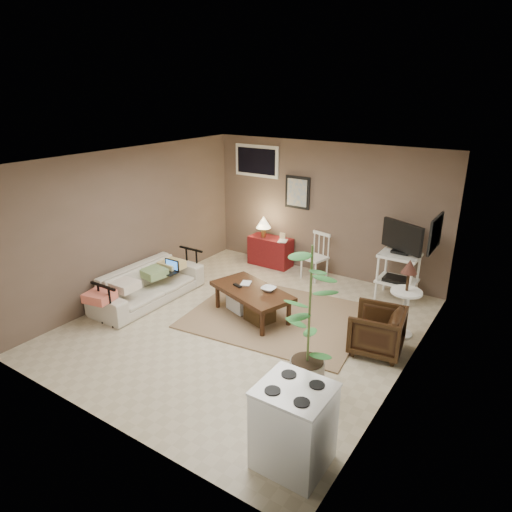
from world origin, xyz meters
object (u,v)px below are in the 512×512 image
Objects in this scene: stove at (294,426)px; sofa at (148,279)px; armchair at (377,329)px; red_console at (270,249)px; potted_plant at (309,315)px; coffee_table at (251,301)px; spindle_chair at (315,258)px; tv_stand at (399,259)px; side_table at (407,289)px.

sofa is at bearing 154.74° from stove.
red_console is at bearing -132.42° from armchair.
stove is (0.41, -1.06, -0.53)m from potted_plant.
coffee_table is at bearing -75.52° from sofa.
coffee_table is 0.80× the size of potted_plant.
potted_plant reaches higher than red_console.
sofa is 3.65m from armchair.
spindle_chair reaches higher than armchair.
coffee_table is 1.77m from sofa.
red_console is at bearing 128.10° from potted_plant.
stove is (1.92, -2.16, 0.14)m from coffee_table.
armchair is 0.37× the size of potted_plant.
potted_plant is at bearing -51.90° from red_console.
armchair is (1.77, -1.76, -0.06)m from spindle_chair.
stove reaches higher than sofa.
potted_plant is (-0.11, -2.93, 0.26)m from tv_stand.
red_console is 0.85× the size of side_table.
red_console is 3.96m from potted_plant.
spindle_chair is 1.26× the size of armchair.
red_console is at bearing 173.39° from spindle_chair.
coffee_table is 1.47× the size of red_console.
side_table is 0.64× the size of potted_plant.
armchair is (1.90, 0.11, 0.06)m from coffee_table.
spindle_chair is (1.03, -0.12, 0.06)m from red_console.
side_table is at bearing 87.16° from stove.
tv_stand is 1.79m from armchair.
coffee_table is at bearing -160.82° from side_table.
coffee_table is 1.90m from armchair.
side_table reaches higher than red_console.
sofa is 4.05m from tv_stand.
sofa is at bearing -108.35° from red_console.
armchair is at bearing -44.78° from spindle_chair.
red_console is 5.02m from stove.
stove is (-0.14, -2.87, -0.29)m from side_table.
stove is at bearing -65.96° from spindle_chair.
red_console is at bearing 176.65° from tv_stand.
potted_plant is at bearing 111.20° from stove.
red_console is 0.54× the size of potted_plant.
potted_plant reaches higher than armchair.
red_console is (-0.91, 1.99, 0.06)m from coffee_table.
tv_stand is at bearing 94.33° from stove.
red_console reaches higher than stove.
tv_stand reaches higher than sofa.
armchair is at bearing 72.02° from potted_plant.
stove is at bearing -115.26° from sofa.
sofa is at bearing -162.92° from side_table.
spindle_chair is 1.01× the size of stove.
side_table reaches higher than armchair.
tv_stand is (2.52, -0.15, 0.35)m from red_console.
side_table is at bearing 72.97° from potted_plant.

